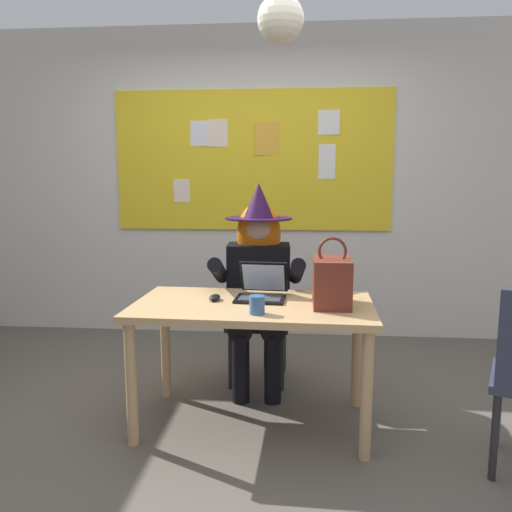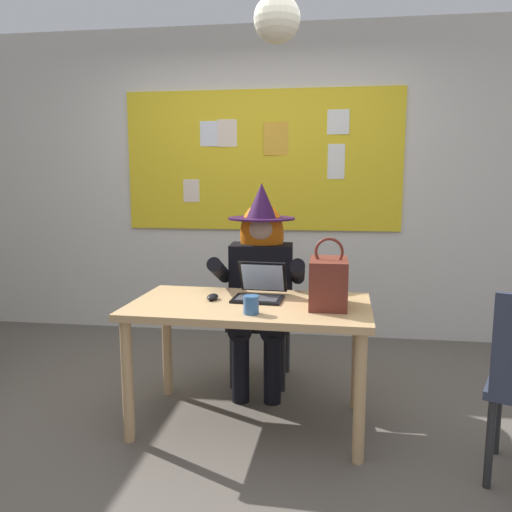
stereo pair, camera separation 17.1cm
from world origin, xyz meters
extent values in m
plane|color=#5B544C|center=(0.00, 0.00, 0.00)|extent=(24.00, 24.00, 0.00)
cube|color=silver|center=(0.00, 1.77, 1.34)|extent=(6.56, 0.10, 2.69)
cube|color=yellow|center=(0.00, 1.71, 1.55)|extent=(2.40, 0.02, 1.20)
cube|color=#F4E0C6|center=(-0.28, 1.70, 1.79)|extent=(0.20, 0.02, 0.23)
cube|color=#F4E0C6|center=(-0.63, 1.70, 1.29)|extent=(0.14, 0.01, 0.20)
cube|color=white|center=(-0.46, 1.70, 1.78)|extent=(0.17, 0.01, 0.21)
cube|color=white|center=(0.64, 1.70, 1.54)|extent=(0.14, 0.01, 0.29)
cube|color=white|center=(0.63, 1.70, 1.87)|extent=(0.22, 0.02, 0.20)
cube|color=gold|center=(0.13, 1.70, 1.74)|extent=(0.22, 0.01, 0.28)
sphere|color=#F2EACC|center=(0.31, 0.00, 2.20)|extent=(0.24, 0.24, 0.24)
cube|color=tan|center=(0.16, 0.00, 0.69)|extent=(1.35, 0.77, 0.04)
cylinder|color=tan|center=(-0.45, -0.29, 0.34)|extent=(0.06, 0.06, 0.67)
cylinder|color=tan|center=(0.76, -0.33, 0.34)|extent=(0.06, 0.06, 0.67)
cylinder|color=tan|center=(-0.43, 0.32, 0.34)|extent=(0.06, 0.06, 0.67)
cylinder|color=tan|center=(0.78, 0.28, 0.34)|extent=(0.06, 0.06, 0.67)
cube|color=black|center=(0.14, 0.64, 0.42)|extent=(0.42, 0.42, 0.04)
cube|color=black|center=(0.14, 0.83, 0.66)|extent=(0.38, 0.04, 0.45)
cylinder|color=#262628|center=(0.31, 0.47, 0.20)|extent=(0.04, 0.04, 0.40)
cylinder|color=#262628|center=(-0.03, 0.47, 0.20)|extent=(0.04, 0.04, 0.40)
cylinder|color=#262628|center=(0.31, 0.81, 0.20)|extent=(0.04, 0.04, 0.40)
cylinder|color=#262628|center=(-0.03, 0.81, 0.20)|extent=(0.04, 0.04, 0.40)
cylinder|color=black|center=(0.26, 0.29, 0.22)|extent=(0.11, 0.11, 0.44)
cylinder|color=black|center=(0.06, 0.28, 0.22)|extent=(0.11, 0.11, 0.44)
cylinder|color=black|center=(0.25, 0.46, 0.47)|extent=(0.17, 0.43, 0.15)
cylinder|color=black|center=(0.05, 0.45, 0.47)|extent=(0.17, 0.43, 0.15)
cube|color=black|center=(0.14, 0.66, 0.70)|extent=(0.43, 0.28, 0.52)
cylinder|color=black|center=(0.40, 0.44, 0.81)|extent=(0.11, 0.47, 0.24)
cylinder|color=black|center=(-0.10, 0.42, 0.81)|extent=(0.11, 0.47, 0.24)
sphere|color=#D1A889|center=(0.14, 0.66, 1.06)|extent=(0.20, 0.20, 0.20)
ellipsoid|color=orange|center=(0.14, 0.69, 1.02)|extent=(0.31, 0.23, 0.44)
cylinder|color=#2D0F38|center=(0.14, 0.66, 1.13)|extent=(0.45, 0.45, 0.01)
cone|color=#2D0F38|center=(0.14, 0.66, 1.25)|extent=(0.21, 0.21, 0.24)
cube|color=black|center=(0.20, 0.07, 0.72)|extent=(0.29, 0.23, 0.01)
cube|color=#333338|center=(0.20, 0.07, 0.73)|extent=(0.25, 0.17, 0.00)
cube|color=black|center=(0.21, 0.22, 0.82)|extent=(0.29, 0.12, 0.19)
cube|color=#99B7E0|center=(0.21, 0.21, 0.82)|extent=(0.25, 0.10, 0.17)
ellipsoid|color=black|center=(-0.06, 0.04, 0.73)|extent=(0.07, 0.11, 0.03)
cube|color=maroon|center=(0.59, -0.01, 0.84)|extent=(0.20, 0.30, 0.26)
torus|color=maroon|center=(0.59, -0.01, 1.01)|extent=(0.16, 0.02, 0.16)
cylinder|color=#336099|center=(0.20, -0.22, 0.76)|extent=(0.08, 0.08, 0.09)
cylinder|color=#262628|center=(1.46, -0.14, 0.21)|extent=(0.04, 0.04, 0.43)
cylinder|color=#262628|center=(1.33, -0.45, 0.21)|extent=(0.04, 0.04, 0.43)
camera|label=1|loc=(0.42, -2.74, 1.40)|focal=35.56mm
camera|label=2|loc=(0.59, -2.72, 1.40)|focal=35.56mm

